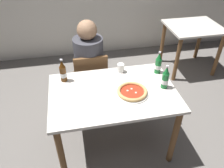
% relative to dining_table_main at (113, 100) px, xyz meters
% --- Properties ---
extents(ground_plane, '(8.00, 8.00, 0.00)m').
position_rel_dining_table_main_xyz_m(ground_plane, '(0.00, 0.00, -0.64)').
color(ground_plane, slate).
extents(dining_table_main, '(1.20, 0.80, 0.75)m').
position_rel_dining_table_main_xyz_m(dining_table_main, '(0.00, 0.00, 0.00)').
color(dining_table_main, silver).
rests_on(dining_table_main, ground_plane).
extents(chair_behind_table, '(0.41, 0.41, 0.85)m').
position_rel_dining_table_main_xyz_m(chair_behind_table, '(-0.15, 0.61, -0.15)').
color(chair_behind_table, brown).
rests_on(chair_behind_table, ground_plane).
extents(diner_seated, '(0.34, 0.34, 1.21)m').
position_rel_dining_table_main_xyz_m(diner_seated, '(-0.15, 0.66, -0.05)').
color(diner_seated, '#2D3342').
rests_on(diner_seated, ground_plane).
extents(dining_table_background, '(0.80, 0.70, 0.75)m').
position_rel_dining_table_main_xyz_m(dining_table_background, '(1.52, 1.31, -0.04)').
color(dining_table_background, silver).
rests_on(dining_table_background, ground_plane).
extents(pizza_margherita_near, '(0.31, 0.31, 0.04)m').
position_rel_dining_table_main_xyz_m(pizza_margherita_near, '(0.17, -0.07, 0.14)').
color(pizza_margherita_near, white).
rests_on(pizza_margherita_near, dining_table_main).
extents(beer_bottle_left, '(0.07, 0.07, 0.25)m').
position_rel_dining_table_main_xyz_m(beer_bottle_left, '(0.50, -0.03, 0.22)').
color(beer_bottle_left, '#196B2D').
rests_on(beer_bottle_left, dining_table_main).
extents(beer_bottle_center, '(0.07, 0.07, 0.25)m').
position_rel_dining_table_main_xyz_m(beer_bottle_center, '(-0.45, 0.27, 0.22)').
color(beer_bottle_center, '#512D0F').
rests_on(beer_bottle_center, dining_table_main).
extents(beer_bottle_right, '(0.07, 0.07, 0.25)m').
position_rel_dining_table_main_xyz_m(beer_bottle_right, '(0.52, 0.22, 0.22)').
color(beer_bottle_right, '#196B2D').
rests_on(beer_bottle_right, dining_table_main).
extents(napkin_with_cutlery, '(0.23, 0.23, 0.01)m').
position_rel_dining_table_main_xyz_m(napkin_with_cutlery, '(0.38, -0.26, 0.12)').
color(napkin_with_cutlery, white).
rests_on(napkin_with_cutlery, dining_table_main).
extents(paper_cup, '(0.07, 0.07, 0.09)m').
position_rel_dining_table_main_xyz_m(paper_cup, '(0.15, 0.31, 0.16)').
color(paper_cup, white).
rests_on(paper_cup, dining_table_main).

